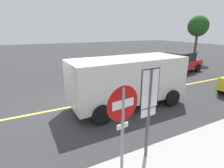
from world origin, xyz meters
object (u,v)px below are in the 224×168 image
speed_limit_sign (149,99)px  white_van (128,79)px  car_red_near_curb (179,63)px  tree_left_verge (198,27)px  stop_sign (123,120)px

speed_limit_sign → white_van: bearing=65.7°
speed_limit_sign → car_red_near_curb: 11.18m
tree_left_verge → stop_sign: bearing=-145.9°
speed_limit_sign → car_red_near_curb: size_ratio=0.53×
tree_left_verge → speed_limit_sign: bearing=-145.0°
stop_sign → tree_left_verge: (14.49, 9.82, 2.07)m
stop_sign → car_red_near_curb: bearing=37.3°
car_red_near_curb → tree_left_verge: bearing=27.0°
speed_limit_sign → car_red_near_curb: (8.66, 7.00, -0.95)m
stop_sign → speed_limit_sign: size_ratio=0.93×
stop_sign → white_van: size_ratio=0.45×
tree_left_verge → car_red_near_curb: bearing=-153.0°
white_van → tree_left_verge: size_ratio=1.11×
stop_sign → car_red_near_curb: stop_sign is taller
car_red_near_curb → white_van: bearing=-152.8°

